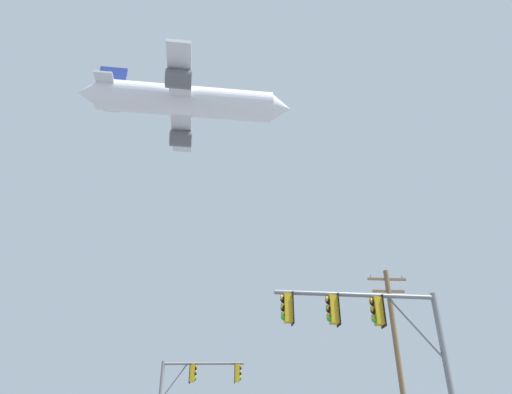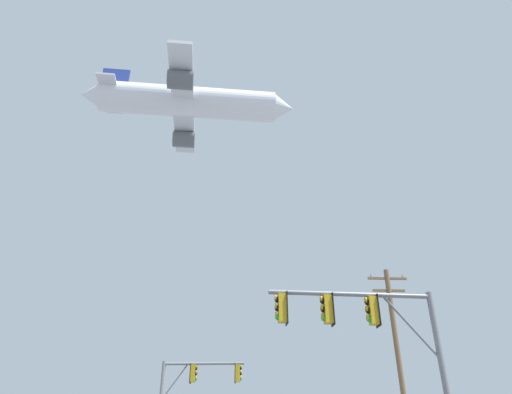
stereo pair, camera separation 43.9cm
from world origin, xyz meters
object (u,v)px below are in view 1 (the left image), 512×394
object	(u,v)px
signal_pole_far	(190,389)
utility_pole	(398,361)
airplane	(186,102)
signal_pole_near	(377,334)

from	to	relation	value
signal_pole_far	utility_pole	world-z (taller)	utility_pole
airplane	signal_pole_near	bearing A→B (deg)	-69.22
signal_pole_near	signal_pole_far	xyz separation A→B (m)	(-6.78, 12.70, -0.39)
airplane	signal_pole_far	bearing A→B (deg)	-76.12
utility_pole	signal_pole_far	bearing A→B (deg)	165.30
utility_pole	airplane	distance (m)	39.11
signal_pole_far	airplane	xyz separation A→B (m)	(-3.67, 14.86, 32.81)
utility_pole	signal_pole_near	bearing A→B (deg)	-112.86
signal_pole_far	utility_pole	distance (m)	11.36
airplane	utility_pole	bearing A→B (deg)	-50.53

